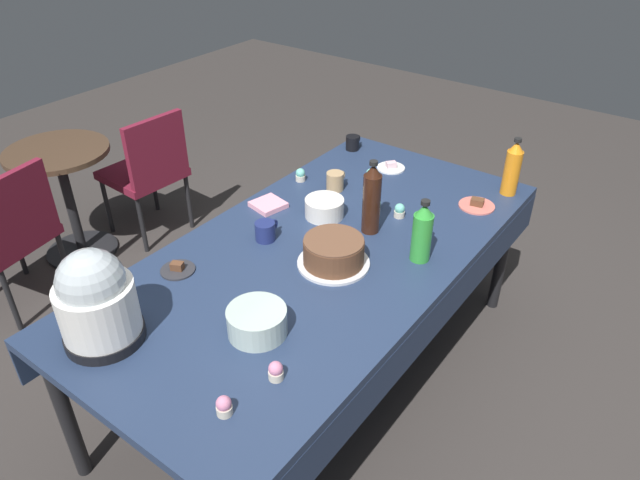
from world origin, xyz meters
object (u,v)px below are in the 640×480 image
(cupcake_vanilla, at_px, (224,406))
(cupcake_berry, at_px, (276,371))
(dessert_plate_coral, at_px, (477,205))
(soda_bottle_orange_juice, at_px, (512,168))
(cupcake_rose, at_px, (375,202))
(soda_bottle_cola, at_px, (372,199))
(soda_bottle_lime_soda, at_px, (422,233))
(coffee_mug_tan, at_px, (335,181))
(maroon_chair_right, at_px, (148,168))
(potluck_table, at_px, (320,262))
(frosted_layer_cake, at_px, (334,253))
(cupcake_lemon, at_px, (399,211))
(coffee_mug_navy, at_px, (266,231))
(ceramic_snack_bowl, at_px, (324,208))
(dessert_plate_white, at_px, (391,167))
(dessert_plate_charcoal, at_px, (178,269))
(cupcake_cocoa, at_px, (371,175))
(maroon_chair_left, at_px, (9,231))
(glass_salad_bowl, at_px, (257,321))
(coffee_mug_black, at_px, (353,143))
(round_cafe_table, at_px, (65,183))
(cupcake_mint, at_px, (300,175))

(cupcake_vanilla, bearing_deg, cupcake_berry, -9.30)
(dessert_plate_coral, distance_m, cupcake_vanilla, 1.62)
(soda_bottle_orange_juice, bearing_deg, cupcake_rose, 139.00)
(soda_bottle_orange_juice, bearing_deg, soda_bottle_cola, 152.63)
(soda_bottle_lime_soda, bearing_deg, coffee_mug_tan, 65.67)
(soda_bottle_cola, bearing_deg, maroon_chair_right, 85.40)
(potluck_table, height_order, frosted_layer_cake, frosted_layer_cake)
(cupcake_lemon, bearing_deg, potluck_table, 163.20)
(cupcake_lemon, bearing_deg, coffee_mug_navy, 144.04)
(ceramic_snack_bowl, xyz_separation_m, coffee_mug_tan, (0.24, 0.11, 0.00))
(dessert_plate_coral, relative_size, soda_bottle_lime_soda, 0.61)
(dessert_plate_white, height_order, coffee_mug_tan, coffee_mug_tan)
(dessert_plate_coral, distance_m, cupcake_rose, 0.49)
(potluck_table, distance_m, coffee_mug_tan, 0.56)
(frosted_layer_cake, bearing_deg, dessert_plate_charcoal, 130.65)
(ceramic_snack_bowl, height_order, dessert_plate_coral, ceramic_snack_bowl)
(cupcake_vanilla, bearing_deg, cupcake_cocoa, 16.60)
(cupcake_cocoa, height_order, cupcake_rose, same)
(dessert_plate_charcoal, xyz_separation_m, soda_bottle_lime_soda, (0.66, -0.74, 0.12))
(dessert_plate_charcoal, bearing_deg, cupcake_cocoa, -10.33)
(coffee_mug_navy, height_order, maroon_chair_left, maroon_chair_left)
(glass_salad_bowl, relative_size, coffee_mug_black, 1.86)
(cupcake_rose, xyz_separation_m, coffee_mug_navy, (-0.51, 0.24, 0.01))
(cupcake_lemon, xyz_separation_m, cupcake_cocoa, (0.22, 0.30, 0.00))
(cupcake_vanilla, xyz_separation_m, coffee_mug_tan, (1.35, 0.55, 0.01))
(maroon_chair_left, bearing_deg, cupcake_rose, -59.59)
(soda_bottle_cola, bearing_deg, maroon_chair_left, 114.40)
(frosted_layer_cake, bearing_deg, soda_bottle_cola, 3.44)
(cupcake_cocoa, bearing_deg, cupcake_rose, -143.70)
(maroon_chair_right, distance_m, round_cafe_table, 0.50)
(dessert_plate_white, bearing_deg, cupcake_mint, 142.51)
(potluck_table, bearing_deg, coffee_mug_black, 26.20)
(cupcake_berry, xyz_separation_m, soda_bottle_cola, (0.93, 0.23, 0.13))
(soda_bottle_orange_juice, bearing_deg, ceramic_snack_bowl, 140.13)
(glass_salad_bowl, bearing_deg, potluck_table, 13.46)
(cupcake_rose, relative_size, round_cafe_table, 0.09)
(cupcake_mint, bearing_deg, cupcake_vanilla, -150.50)
(dessert_plate_charcoal, relative_size, round_cafe_table, 0.19)
(ceramic_snack_bowl, height_order, cupcake_lemon, ceramic_snack_bowl)
(cupcake_vanilla, bearing_deg, soda_bottle_cola, 10.11)
(coffee_mug_tan, distance_m, coffee_mug_navy, 0.55)
(round_cafe_table, bearing_deg, ceramic_snack_bowl, -80.59)
(potluck_table, xyz_separation_m, cupcake_rose, (0.44, 0.00, 0.09))
(frosted_layer_cake, xyz_separation_m, glass_salad_bowl, (-0.49, -0.02, -0.01))
(ceramic_snack_bowl, distance_m, coffee_mug_black, 0.76)
(ceramic_snack_bowl, distance_m, cupcake_berry, 1.02)
(maroon_chair_left, bearing_deg, round_cafe_table, 24.75)
(soda_bottle_lime_soda, bearing_deg, cupcake_lemon, 44.32)
(dessert_plate_coral, xyz_separation_m, cupcake_cocoa, (-0.08, 0.55, 0.02))
(dessert_plate_white, bearing_deg, ceramic_snack_bowl, -179.63)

